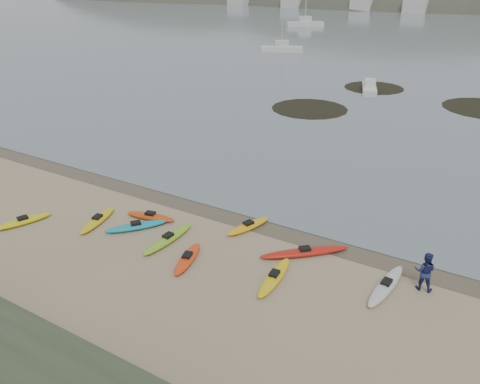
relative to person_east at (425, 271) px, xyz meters
The scene contains 6 objects.
ground 11.06m from the person_east, 169.82° to the left, with size 600.00×600.00×0.00m, color tan.
wet_sand 11.01m from the person_east, behind, with size 60.00×60.00×0.00m, color brown.
kayaks 11.29m from the person_east, 169.45° to the right, with size 21.15×9.24×0.34m.
person_east is the anchor object (origin of this frame).
kelp_mats 33.93m from the person_east, 105.16° to the left, with size 24.35×20.16×0.04m.
moored_boats 84.73m from the person_east, 94.73° to the left, with size 93.67×82.85×1.28m.
Camera 1 is at (12.45, -21.28, 13.40)m, focal length 35.00 mm.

